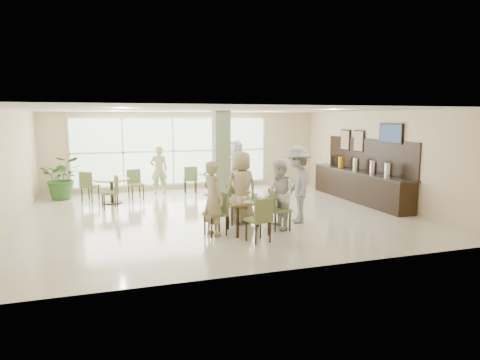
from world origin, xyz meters
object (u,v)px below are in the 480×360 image
object	(u,v)px
adult_a	(218,175)
main_table	(248,204)
round_table_left	(112,185)
adult_b	(235,167)
round_table_right	(213,179)
teen_right	(279,195)
buffet_counter	(359,183)
teen_left	(213,198)
teen_far	(241,187)
adult_standing	(159,170)
potted_plant	(63,178)
teen_standing	(297,184)

from	to	relation	value
adult_a	main_table	bearing A→B (deg)	-97.50
round_table_left	adult_a	distance (m)	3.28
main_table	adult_b	distance (m)	5.19
round_table_right	adult_a	xyz separation A→B (m)	(-0.08, -0.97, 0.25)
main_table	teen_right	xyz separation A→B (m)	(0.77, 0.01, 0.17)
teen_right	adult_b	size ratio (longest dim) A/B	0.88
buffet_counter	teen_left	distance (m)	5.91
round_table_left	main_table	bearing A→B (deg)	-57.47
teen_far	adult_b	xyz separation A→B (m)	(1.16, 4.17, 0.02)
buffet_counter	teen_left	size ratio (longest dim) A/B	2.82
teen_far	round_table_left	bearing A→B (deg)	-64.29
teen_left	adult_standing	distance (m)	5.70
potted_plant	teen_right	world-z (taller)	teen_right
main_table	potted_plant	world-z (taller)	potted_plant
teen_right	round_table_left	bearing A→B (deg)	-143.51
main_table	buffet_counter	size ratio (longest dim) A/B	0.19
teen_right	adult_standing	bearing A→B (deg)	-162.79
adult_standing	teen_left	bearing A→B (deg)	94.43
buffet_counter	teen_left	world-z (taller)	buffet_counter
teen_right	adult_b	bearing A→B (deg)	171.68
buffet_counter	adult_standing	xyz separation A→B (m)	(-5.81, 3.23, 0.27)
adult_a	round_table_left	bearing A→B (deg)	168.70
buffet_counter	adult_b	xyz separation A→B (m)	(-3.27, 2.57, 0.37)
teen_standing	main_table	bearing A→B (deg)	-56.29
adult_b	round_table_left	bearing A→B (deg)	-84.90
adult_b	teen_left	bearing A→B (deg)	-24.86
teen_far	teen_standing	distance (m)	1.40
teen_right	adult_a	xyz separation A→B (m)	(-0.41, 3.97, -0.01)
round_table_right	adult_standing	distance (m)	1.88
teen_right	teen_standing	size ratio (longest dim) A/B	0.85
teen_standing	round_table_right	bearing A→B (deg)	-152.53
teen_far	teen_standing	size ratio (longest dim) A/B	0.94
potted_plant	round_table_left	bearing A→B (deg)	-38.31
main_table	teen_left	world-z (taller)	teen_left
main_table	adult_b	size ratio (longest dim) A/B	0.48
round_table_left	teen_left	size ratio (longest dim) A/B	0.64
teen_far	teen_right	size ratio (longest dim) A/B	1.10
teen_far	adult_a	xyz separation A→B (m)	(0.25, 3.12, -0.10)
round_table_left	teen_far	distance (m)	4.71
teen_standing	teen_far	bearing A→B (deg)	-89.54
potted_plant	adult_b	world-z (taller)	adult_b
teen_right	teen_standing	xyz separation A→B (m)	(0.70, 0.51, 0.14)
round_table_right	adult_b	distance (m)	0.91
main_table	teen_far	xyz separation A→B (m)	(0.11, 0.85, 0.25)
teen_far	adult_b	world-z (taller)	adult_b
buffet_counter	adult_b	size ratio (longest dim) A/B	2.55
adult_a	potted_plant	bearing A→B (deg)	158.08
adult_a	adult_standing	world-z (taller)	adult_standing
teen_far	main_table	bearing A→B (deg)	68.82
teen_left	adult_a	distance (m)	4.15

